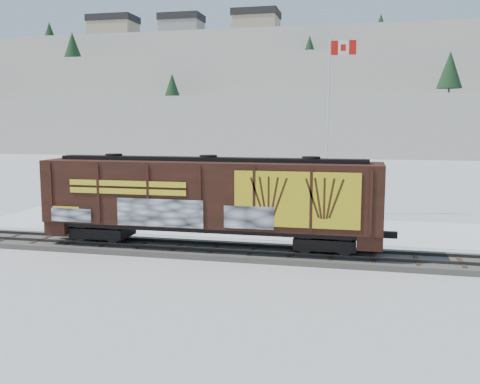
% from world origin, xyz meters
% --- Properties ---
extents(ground, '(500.00, 500.00, 0.00)m').
position_xyz_m(ground, '(0.00, 0.00, 0.00)').
color(ground, white).
rests_on(ground, ground).
extents(rail_track, '(50.00, 3.40, 0.43)m').
position_xyz_m(rail_track, '(0.00, 0.00, 0.15)').
color(rail_track, '#59544C').
rests_on(rail_track, ground).
extents(parking_strip, '(40.00, 8.00, 0.03)m').
position_xyz_m(parking_strip, '(0.00, 7.50, 0.01)').
color(parking_strip, white).
rests_on(parking_strip, ground).
extents(hillside, '(360.00, 110.00, 93.00)m').
position_xyz_m(hillside, '(-0.05, 139.79, 14.37)').
color(hillside, white).
rests_on(hillside, ground).
extents(hopper_railcar, '(17.49, 3.06, 4.57)m').
position_xyz_m(hopper_railcar, '(-2.34, -0.01, 2.97)').
color(hopper_railcar, black).
rests_on(hopper_railcar, rail_track).
extents(flagpole, '(2.30, 0.90, 12.68)m').
position_xyz_m(flagpole, '(2.97, 12.84, 4.77)').
color(flagpole, silver).
rests_on(flagpole, ground).
extents(car_silver, '(4.21, 2.49, 1.35)m').
position_xyz_m(car_silver, '(-9.17, 6.29, 0.70)').
color(car_silver, silver).
rests_on(car_silver, parking_strip).
extents(car_white, '(4.74, 1.98, 1.52)m').
position_xyz_m(car_white, '(-4.14, 5.72, 0.79)').
color(car_white, white).
rests_on(car_white, parking_strip).
extents(car_dark, '(5.11, 3.27, 1.38)m').
position_xyz_m(car_dark, '(2.44, 6.55, 0.72)').
color(car_dark, black).
rests_on(car_dark, parking_strip).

